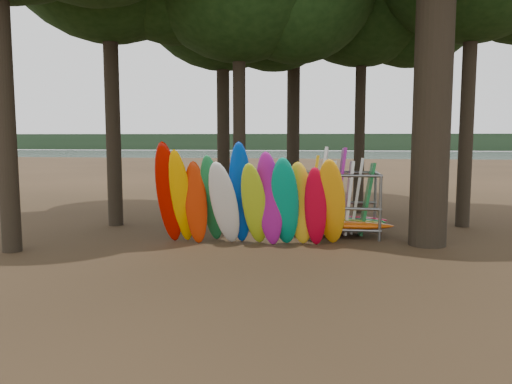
# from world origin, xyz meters

# --- Properties ---
(ground) EXTENTS (120.00, 120.00, 0.00)m
(ground) POSITION_xyz_m (0.00, 0.00, 0.00)
(ground) COLOR #47331E
(ground) RESTS_ON ground
(lake) EXTENTS (160.00, 160.00, 0.00)m
(lake) POSITION_xyz_m (0.00, 60.00, 0.00)
(lake) COLOR gray
(lake) RESTS_ON ground
(far_shore) EXTENTS (160.00, 4.00, 4.00)m
(far_shore) POSITION_xyz_m (0.00, 110.00, 2.00)
(far_shore) COLOR black
(far_shore) RESTS_ON ground
(kayak_row) EXTENTS (5.47, 2.06, 3.08)m
(kayak_row) POSITION_xyz_m (-0.74, 0.12, 1.29)
(kayak_row) COLOR #AD0B00
(kayak_row) RESTS_ON ground
(storage_rack) EXTENTS (3.22, 1.61, 2.78)m
(storage_rack) POSITION_xyz_m (1.81, 2.17, 0.92)
(storage_rack) COLOR slate
(storage_rack) RESTS_ON ground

